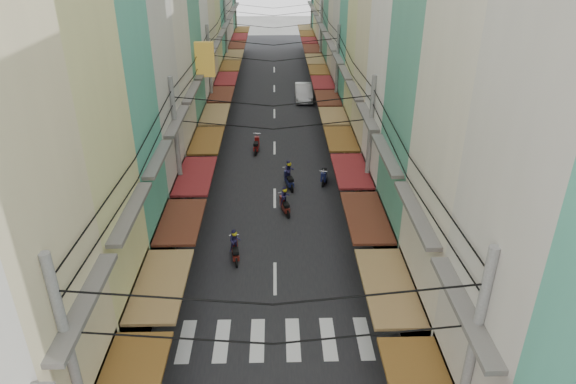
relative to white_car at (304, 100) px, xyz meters
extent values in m
plane|color=#63635E|center=(-2.80, -26.14, 0.00)|extent=(160.00, 160.00, 0.00)
cube|color=black|center=(-2.80, -6.14, 0.01)|extent=(10.00, 80.00, 0.02)
cube|color=gray|center=(-9.30, -6.14, 0.03)|extent=(3.00, 80.00, 0.06)
cube|color=gray|center=(3.70, -6.14, 0.03)|extent=(3.00, 80.00, 0.06)
cube|color=silver|center=(-6.30, -32.14, 0.03)|extent=(0.55, 2.40, 0.01)
cube|color=silver|center=(-4.90, -32.14, 0.03)|extent=(0.55, 2.40, 0.01)
cube|color=silver|center=(-3.50, -32.14, 0.03)|extent=(0.55, 2.40, 0.01)
cube|color=silver|center=(-2.10, -32.14, 0.03)|extent=(0.55, 2.40, 0.01)
cube|color=silver|center=(-0.70, -32.14, 0.03)|extent=(0.55, 2.40, 0.01)
cube|color=silver|center=(0.70, -32.14, 0.03)|extent=(0.55, 2.40, 0.01)
cube|color=#595651|center=(-7.55, -37.12, 6.00)|extent=(0.50, 4.24, 0.15)
cube|color=#CBC87F|center=(-10.80, -32.41, 7.90)|extent=(6.00, 4.70, 15.81)
cube|color=black|center=(-8.40, -32.41, 1.60)|extent=(1.20, 4.52, 3.20)
cube|color=olive|center=(-6.90, -32.41, 3.00)|extent=(1.80, 4.33, 0.12)
cube|color=#595651|center=(-7.55, -32.41, 6.00)|extent=(0.50, 4.23, 0.15)
cube|color=teal|center=(-10.80, -27.91, 9.62)|extent=(6.00, 4.30, 19.25)
cube|color=black|center=(-8.40, -27.91, 1.60)|extent=(1.20, 4.13, 3.20)
cube|color=#502517|center=(-6.90, -27.91, 3.00)|extent=(1.80, 3.96, 0.12)
cube|color=#595651|center=(-7.55, -27.91, 6.00)|extent=(0.50, 3.87, 0.15)
cube|color=#B4B0A5|center=(-10.80, -23.19, 10.47)|extent=(6.00, 5.14, 20.93)
cube|color=black|center=(-8.40, -23.19, 1.60)|extent=(1.20, 4.94, 3.20)
cube|color=maroon|center=(-6.90, -23.19, 3.00)|extent=(1.80, 4.73, 0.12)
cube|color=#595651|center=(-7.55, -23.19, 6.00)|extent=(0.50, 4.63, 0.15)
cube|color=beige|center=(-10.80, -18.14, 8.72)|extent=(6.00, 4.95, 17.43)
cube|color=black|center=(-8.40, -18.14, 1.60)|extent=(1.20, 4.75, 3.20)
cube|color=brown|center=(-6.90, -18.14, 3.00)|extent=(1.80, 4.56, 0.12)
cube|color=#595651|center=(-7.55, -18.14, 6.00)|extent=(0.50, 4.46, 0.15)
cube|color=#488C72|center=(-10.80, -13.17, 8.16)|extent=(6.00, 4.99, 16.32)
cube|color=black|center=(-8.40, -13.17, 1.60)|extent=(1.20, 4.80, 3.20)
cube|color=olive|center=(-6.90, -13.17, 3.00)|extent=(1.80, 4.60, 0.12)
cube|color=#595651|center=(-7.55, -13.17, 6.00)|extent=(0.50, 4.50, 0.15)
cube|color=black|center=(-8.40, -8.35, 1.60)|extent=(1.20, 4.46, 3.20)
cube|color=#502517|center=(-6.90, -8.35, 3.00)|extent=(1.80, 4.27, 0.12)
cube|color=#595651|center=(-7.55, -8.35, 6.00)|extent=(0.50, 4.18, 0.15)
cube|color=black|center=(-8.40, -3.58, 1.60)|extent=(1.20, 4.70, 3.20)
cube|color=maroon|center=(-6.90, -3.58, 3.00)|extent=(1.80, 4.50, 0.12)
cube|color=#595651|center=(-7.55, -3.58, 6.00)|extent=(0.50, 4.40, 0.15)
cube|color=black|center=(-8.40, 1.13, 1.60)|extent=(1.20, 4.34, 3.20)
cube|color=brown|center=(-6.90, 1.13, 3.00)|extent=(1.80, 4.16, 0.12)
cube|color=#595651|center=(-7.55, 1.13, 6.00)|extent=(0.50, 4.07, 0.15)
cube|color=black|center=(-8.40, 5.99, 1.60)|extent=(1.20, 4.99, 3.20)
cube|color=olive|center=(-6.90, 5.99, 3.00)|extent=(1.80, 4.78, 0.12)
cube|color=#595651|center=(-7.55, 5.99, 6.00)|extent=(0.50, 4.68, 0.15)
cube|color=black|center=(-8.40, 11.06, 1.60)|extent=(1.20, 4.74, 3.20)
cube|color=#502517|center=(-6.90, 11.06, 3.00)|extent=(1.80, 4.55, 0.12)
cube|color=#595651|center=(-7.55, 11.06, 6.00)|extent=(0.50, 4.45, 0.15)
cube|color=black|center=(-8.40, 16.00, 1.60)|extent=(1.20, 4.76, 3.20)
cube|color=maroon|center=(-6.90, 16.00, 3.00)|extent=(1.80, 4.56, 0.12)
cube|color=#595651|center=(-7.55, 16.00, 6.00)|extent=(0.50, 4.46, 0.15)
cube|color=black|center=(-8.40, 21.00, 1.60)|extent=(1.20, 4.84, 3.20)
cube|color=brown|center=(-6.90, 21.00, 3.00)|extent=(1.80, 4.64, 0.12)
cube|color=#595651|center=(-7.55, 21.00, 6.00)|extent=(0.50, 4.54, 0.15)
cube|color=#543F13|center=(-7.20, -14.14, 7.00)|extent=(1.20, 0.40, 2.20)
cube|color=#595651|center=(1.95, -37.54, 6.00)|extent=(0.50, 4.25, 0.15)
cube|color=beige|center=(5.20, -32.69, 11.19)|extent=(6.00, 4.97, 22.38)
cube|color=black|center=(2.80, -32.69, 1.60)|extent=(1.20, 4.78, 3.20)
cube|color=olive|center=(1.30, -32.69, 3.00)|extent=(1.80, 4.58, 0.12)
cube|color=#595651|center=(1.95, -32.69, 6.00)|extent=(0.50, 4.48, 0.15)
cube|color=#488C72|center=(5.20, -27.69, 7.54)|extent=(6.00, 5.03, 15.08)
cube|color=black|center=(2.80, -27.69, 1.60)|extent=(1.20, 4.83, 3.20)
cube|color=#502517|center=(1.30, -27.69, 3.00)|extent=(1.80, 4.63, 0.12)
cube|color=#595651|center=(1.95, -27.69, 6.00)|extent=(0.50, 4.53, 0.15)
cube|color=silver|center=(5.20, -22.78, 10.83)|extent=(6.00, 4.79, 21.66)
cube|color=black|center=(2.80, -22.78, 1.60)|extent=(1.20, 4.60, 3.20)
cube|color=maroon|center=(1.30, -22.78, 3.00)|extent=(1.80, 4.41, 0.12)
cube|color=#595651|center=(1.95, -22.78, 6.00)|extent=(0.50, 4.31, 0.15)
cube|color=beige|center=(5.20, -18.12, 10.37)|extent=(6.00, 4.52, 20.74)
cube|color=black|center=(2.80, -18.12, 1.60)|extent=(1.20, 4.34, 3.20)
cube|color=brown|center=(1.30, -18.12, 3.00)|extent=(1.80, 4.16, 0.12)
cube|color=#595651|center=(1.95, -18.12, 6.00)|extent=(0.50, 4.07, 0.15)
cube|color=#CBC87F|center=(5.20, -13.80, 7.06)|extent=(6.00, 4.12, 14.13)
cube|color=black|center=(2.80, -13.80, 1.60)|extent=(1.20, 3.96, 3.20)
cube|color=olive|center=(1.30, -13.80, 3.00)|extent=(1.80, 3.79, 0.12)
cube|color=#595651|center=(1.95, -13.80, 6.00)|extent=(0.50, 3.71, 0.15)
cube|color=teal|center=(5.20, -9.53, 8.84)|extent=(6.00, 4.40, 17.68)
cube|color=black|center=(2.80, -9.53, 1.60)|extent=(1.20, 4.23, 3.20)
cube|color=#502517|center=(1.30, -9.53, 3.00)|extent=(1.80, 4.05, 0.12)
cube|color=#595651|center=(1.95, -9.53, 6.00)|extent=(0.50, 3.96, 0.15)
cube|color=black|center=(2.80, -5.01, 1.60)|extent=(1.20, 4.45, 3.20)
cube|color=maroon|center=(1.30, -5.01, 3.00)|extent=(1.80, 4.26, 0.12)
cube|color=#595651|center=(1.95, -5.01, 6.00)|extent=(0.50, 4.17, 0.15)
cube|color=black|center=(2.80, -0.69, 1.60)|extent=(1.20, 3.84, 3.20)
cube|color=brown|center=(1.30, -0.69, 3.00)|extent=(1.80, 3.68, 0.12)
cube|color=#595651|center=(1.95, -0.69, 6.00)|extent=(0.50, 3.60, 0.15)
cube|color=black|center=(2.80, 3.81, 1.60)|extent=(1.20, 4.81, 3.20)
cube|color=olive|center=(1.30, 3.81, 3.00)|extent=(1.80, 4.61, 0.12)
cube|color=#595651|center=(1.95, 3.81, 6.00)|extent=(0.50, 4.51, 0.15)
cube|color=black|center=(2.80, 8.81, 1.60)|extent=(1.20, 4.80, 3.20)
cube|color=#502517|center=(1.30, 8.81, 3.00)|extent=(1.80, 4.60, 0.12)
cube|color=#595651|center=(1.95, 8.81, 6.00)|extent=(0.50, 4.50, 0.15)
cube|color=black|center=(2.80, 13.47, 1.60)|extent=(1.20, 4.15, 3.20)
cube|color=maroon|center=(1.30, 13.47, 3.00)|extent=(1.80, 3.97, 0.12)
cube|color=#595651|center=(1.95, 13.47, 6.00)|extent=(0.50, 3.89, 0.15)
cube|color=black|center=(2.80, 17.80, 1.60)|extent=(1.20, 4.16, 3.20)
cube|color=brown|center=(1.30, 17.80, 3.00)|extent=(1.80, 3.99, 0.12)
cube|color=#595651|center=(1.95, 17.80, 6.00)|extent=(0.50, 3.90, 0.15)
cube|color=black|center=(2.80, 22.40, 1.60)|extent=(1.20, 4.68, 3.20)
cube|color=olive|center=(1.30, 22.40, 3.00)|extent=(1.80, 4.49, 0.12)
cube|color=#595651|center=(1.95, 22.40, 6.00)|extent=(0.50, 4.39, 0.15)
cylinder|color=gray|center=(2.10, -38.14, 4.10)|extent=(0.26, 0.26, 8.20)
cylinder|color=gray|center=(-7.70, -23.14, 4.10)|extent=(0.26, 0.26, 8.20)
cylinder|color=gray|center=(2.10, -23.14, 4.10)|extent=(0.26, 0.26, 8.20)
cylinder|color=gray|center=(-7.70, -8.14, 4.10)|extent=(0.26, 0.26, 8.20)
cylinder|color=gray|center=(2.10, -8.14, 4.10)|extent=(0.26, 0.26, 8.20)
cylinder|color=gray|center=(-7.70, 6.86, 4.10)|extent=(0.26, 0.26, 8.20)
cylinder|color=gray|center=(2.10, 6.86, 4.10)|extent=(0.26, 0.26, 8.20)
cylinder|color=gray|center=(-7.70, 21.86, 4.10)|extent=(0.26, 0.26, 8.20)
cylinder|color=gray|center=(2.10, 21.86, 4.10)|extent=(0.26, 0.26, 8.20)
imported|color=silver|center=(0.00, 0.00, 0.00)|extent=(5.25, 2.10, 1.85)
imported|color=black|center=(2.70, -23.69, 0.00)|extent=(1.54, 0.76, 1.02)
cylinder|color=black|center=(-4.71, -25.97, 0.24)|extent=(0.09, 0.48, 0.48)
cylinder|color=black|center=(-4.71, -27.17, 0.24)|extent=(0.09, 0.48, 0.48)
cube|color=maroon|center=(-4.71, -26.57, 0.39)|extent=(0.31, 1.06, 0.26)
cube|color=black|center=(-4.71, -26.80, 0.67)|extent=(0.30, 0.51, 0.17)
cube|color=maroon|center=(-4.71, -26.06, 0.60)|extent=(0.28, 0.26, 0.51)
imported|color=#24204B|center=(-4.71, -26.57, 0.51)|extent=(0.49, 0.35, 1.23)
sphere|color=gold|center=(-4.71, -26.57, 1.43)|extent=(0.26, 0.26, 0.26)
cylinder|color=black|center=(-1.89, -18.09, 0.26)|extent=(0.10, 0.52, 0.52)
cylinder|color=black|center=(-1.89, -19.40, 0.26)|extent=(0.10, 0.52, 0.52)
cube|color=#141A4B|center=(-1.89, -18.74, 0.42)|extent=(0.34, 1.16, 0.28)
cube|color=black|center=(-1.89, -18.99, 0.73)|extent=(0.32, 0.55, 0.18)
cube|color=#141A4B|center=(-1.89, -18.19, 0.65)|extent=(0.30, 0.28, 0.55)
imported|color=#24204B|center=(-1.89, -18.74, 0.55)|extent=(0.53, 0.38, 1.34)
sphere|color=gold|center=(-1.89, -18.74, 1.56)|extent=(0.28, 0.28, 0.28)
cylinder|color=black|center=(-2.21, -21.37, 0.24)|extent=(0.09, 0.47, 0.47)
cylinder|color=black|center=(-2.21, -22.56, 0.24)|extent=(0.09, 0.47, 0.47)
cube|color=maroon|center=(-2.21, -21.96, 0.38)|extent=(0.31, 1.05, 0.25)
cube|color=black|center=(-2.21, -22.19, 0.66)|extent=(0.29, 0.50, 0.16)
cube|color=maroon|center=(-2.21, -21.46, 0.59)|extent=(0.27, 0.25, 0.50)
imported|color=#24204B|center=(-2.21, -21.96, 0.50)|extent=(0.48, 0.34, 1.21)
sphere|color=gold|center=(-2.21, -21.96, 1.41)|extent=(0.25, 0.25, 0.25)
cylinder|color=black|center=(0.34, -17.39, 0.25)|extent=(0.10, 0.50, 0.50)
cylinder|color=black|center=(0.34, -18.64, 0.25)|extent=(0.10, 0.50, 0.50)
cube|color=#141A4B|center=(0.34, -18.01, 0.41)|extent=(0.33, 1.11, 0.27)
cube|color=black|center=(0.34, -18.26, 0.70)|extent=(0.31, 0.53, 0.17)
cube|color=#141A4B|center=(0.34, -17.48, 0.63)|extent=(0.29, 0.27, 0.53)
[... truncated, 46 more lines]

